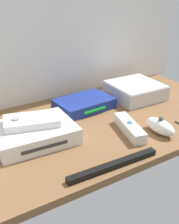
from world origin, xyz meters
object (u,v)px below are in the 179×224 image
Objects in this scene: remote_classic_pad at (31,121)px; sensor_bar at (114,165)px; mini_computer at (135,90)px; remote_wand at (130,128)px; game_console at (34,133)px; network_router at (84,104)px; remote_nunchuk at (160,126)px.

sensor_bar is (10.57, -22.41, -4.71)cm from remote_classic_pad.
remote_wand is (-18.14, -19.27, -1.13)cm from mini_computer.
remote_classic_pad is 0.67× the size of sensor_bar.
remote_classic_pad is (-24.32, 11.30, 3.90)cm from remote_wand.
remote_wand is 0.95× the size of remote_classic_pad.
mini_computer is 0.74× the size of sensor_bar.
game_console is 43.32cm from mini_computer.
mini_computer is at bearing 61.88° from remote_wand.
mini_computer is at bearing 27.22° from remote_classic_pad.
mini_computer is at bearing 45.82° from sensor_bar.
remote_nunchuk is (9.49, -25.35, 0.34)cm from network_router.
sensor_bar is (-11.39, -31.78, -1.00)cm from network_router.
remote_nunchuk is 0.63× the size of remote_classic_pad.
remote_nunchuk is at bearing -18.14° from remote_wand.
remote_classic_pad is at bearing 96.48° from game_console.
game_console is 1.37× the size of remote_classic_pad.
remote_nunchuk reaches higher than sensor_bar.
remote_nunchuk is at bearing -72.80° from network_router.
network_router is 33.78cm from sensor_bar.
game_console is 34.88cm from remote_nunchuk.
game_console is at bearing 153.34° from remote_nunchuk.
remote_wand is (2.36, -20.67, -0.19)cm from network_router.
mini_computer is 26.48cm from remote_wand.
game_console is at bearing 171.81° from remote_wand.
network_router is at bearing 39.70° from remote_classic_pad.
game_console is at bearing -70.71° from remote_classic_pad.
mini_computer is at bearing 15.48° from game_console.
mini_computer reaches higher than network_router.
remote_wand is 0.63× the size of sensor_bar.
network_router is (-20.49, 1.41, -0.94)cm from mini_computer.
remote_classic_pad is at bearing 117.48° from sensor_bar.
network_router is 0.78× the size of sensor_bar.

